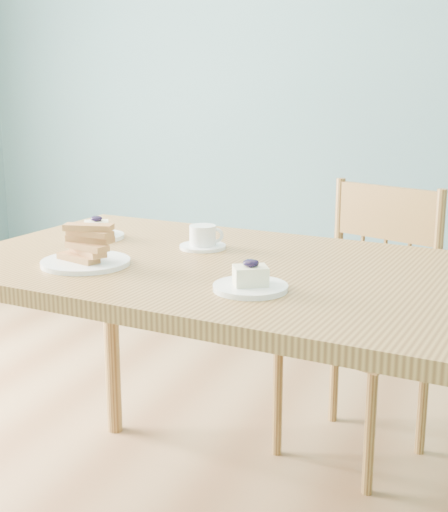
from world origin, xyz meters
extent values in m
cube|color=olive|center=(0.00, 0.00, -0.01)|extent=(5.00, 5.00, 0.01)
cube|color=slate|center=(0.00, 2.50, 1.35)|extent=(5.00, 0.01, 2.70)
cube|color=#A3793D|center=(0.35, -0.13, 0.77)|extent=(1.56, 0.99, 0.04)
cylinder|color=#A3793D|center=(-0.29, 0.30, 0.38)|extent=(0.06, 0.06, 0.75)
cube|color=#A3793D|center=(0.55, 0.45, 0.43)|extent=(0.54, 0.52, 0.04)
cylinder|color=#A3793D|center=(0.32, 0.36, 0.21)|extent=(0.03, 0.03, 0.41)
cylinder|color=#A3793D|center=(0.65, 0.23, 0.21)|extent=(0.03, 0.03, 0.41)
cylinder|color=#A3793D|center=(0.44, 0.68, 0.21)|extent=(0.03, 0.03, 0.41)
cylinder|color=#A3793D|center=(0.78, 0.55, 0.21)|extent=(0.03, 0.03, 0.41)
cylinder|color=#A3793D|center=(0.43, 0.69, 0.69)|extent=(0.03, 0.03, 0.47)
cylinder|color=#A3793D|center=(0.79, 0.55, 0.69)|extent=(0.03, 0.03, 0.47)
cube|color=#A3793D|center=(0.61, 0.62, 0.82)|extent=(0.35, 0.15, 0.18)
cylinder|color=#A3793D|center=(0.53, 0.65, 0.59)|extent=(0.01, 0.01, 0.28)
cylinder|color=#A3793D|center=(0.61, 0.62, 0.59)|extent=(0.01, 0.01, 0.28)
cylinder|color=#A3793D|center=(0.69, 0.59, 0.59)|extent=(0.01, 0.01, 0.28)
cylinder|color=white|center=(0.46, -0.33, 0.80)|extent=(0.17, 0.17, 0.01)
cube|color=#FCF2C1|center=(0.46, -0.33, 0.83)|extent=(0.09, 0.09, 0.04)
ellipsoid|color=black|center=(0.46, -0.33, 0.86)|extent=(0.04, 0.04, 0.02)
sphere|color=black|center=(0.47, -0.33, 0.86)|extent=(0.01, 0.01, 0.01)
sphere|color=black|center=(0.45, -0.32, 0.86)|extent=(0.01, 0.01, 0.01)
sphere|color=black|center=(0.47, -0.34, 0.86)|extent=(0.01, 0.01, 0.01)
cylinder|color=white|center=(-0.15, 0.01, 0.80)|extent=(0.16, 0.16, 0.01)
cube|color=#FCF2C1|center=(-0.15, 0.01, 0.83)|extent=(0.09, 0.08, 0.04)
ellipsoid|color=black|center=(-0.15, 0.01, 0.86)|extent=(0.03, 0.03, 0.02)
sphere|color=black|center=(-0.14, 0.02, 0.86)|extent=(0.01, 0.01, 0.01)
sphere|color=black|center=(-0.16, 0.02, 0.86)|extent=(0.01, 0.01, 0.01)
sphere|color=black|center=(-0.15, 0.00, 0.86)|extent=(0.01, 0.01, 0.01)
cylinder|color=white|center=(0.20, 0.01, 0.80)|extent=(0.13, 0.13, 0.01)
cylinder|color=white|center=(0.20, 0.01, 0.83)|extent=(0.10, 0.10, 0.06)
cylinder|color=#9C7245|center=(0.20, 0.01, 0.86)|extent=(0.06, 0.06, 0.00)
torus|color=white|center=(0.23, 0.02, 0.83)|extent=(0.04, 0.02, 0.04)
cylinder|color=white|center=(-0.01, -0.27, 0.80)|extent=(0.23, 0.23, 0.01)
camera|label=1|loc=(0.98, -1.78, 1.25)|focal=50.00mm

